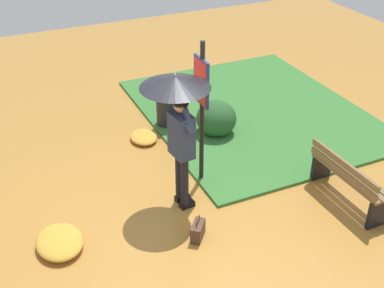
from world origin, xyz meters
TOP-DOWN VIEW (x-y plane):
  - ground_plane at (0.00, 0.00)m, footprint 18.00×18.00m
  - grass_verge at (2.32, -2.61)m, footprint 4.80×4.00m
  - person_with_umbrella at (0.32, -0.17)m, footprint 0.96×0.96m
  - info_sign_post at (0.69, -0.69)m, footprint 0.44×0.07m
  - handbag at (-0.53, -0.07)m, footprint 0.32×0.30m
  - park_bench at (-0.70, -2.41)m, footprint 1.40×0.38m
  - trash_bin at (2.54, -0.88)m, footprint 0.42×0.42m
  - shrub_cluster at (1.91, -1.58)m, footprint 0.80×0.73m
  - leaf_pile_near_person at (0.06, 1.67)m, footprint 0.77×0.62m
  - leaf_pile_by_bench at (2.21, -0.28)m, footprint 0.59×0.47m

SIDE VIEW (x-z plane):
  - ground_plane at x=0.00m, z-range 0.00..0.00m
  - grass_verge at x=2.32m, z-range 0.00..0.05m
  - leaf_pile_by_bench at x=2.21m, z-range 0.00..0.13m
  - leaf_pile_near_person at x=0.06m, z-range 0.00..0.17m
  - handbag at x=-0.53m, z-range -0.06..0.31m
  - shrub_cluster at x=1.91m, z-range -0.02..0.63m
  - park_bench at x=-0.70m, z-range 0.03..0.78m
  - trash_bin at x=2.54m, z-range 0.00..0.84m
  - info_sign_post at x=0.69m, z-range 0.29..2.59m
  - person_with_umbrella at x=0.32m, z-range 0.53..2.57m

